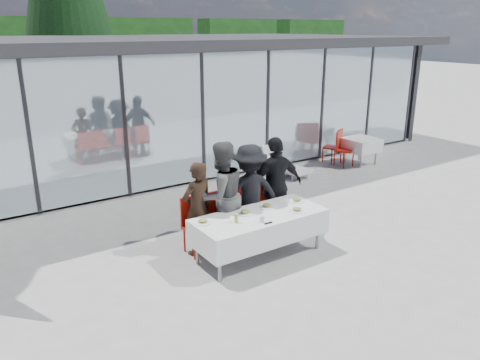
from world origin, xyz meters
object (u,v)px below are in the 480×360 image
at_px(diner_chair_b, 219,216).
at_px(plate_b, 245,213).
at_px(diner_chair_c, 247,209).
at_px(diner_a, 198,209).
at_px(diner_chair_d, 272,203).
at_px(diner_d, 276,185).
at_px(diner_chair_a, 196,222).
at_px(folded_eyeglasses, 268,223).
at_px(juice_bottle, 236,218).
at_px(dining_table, 260,226).
at_px(spare_chair_b, 335,145).
at_px(spare_chair_a, 341,147).
at_px(lounger, 282,164).
at_px(plate_extra, 297,210).
at_px(plate_c, 267,206).
at_px(spare_table_right, 361,145).
at_px(plate_a, 203,221).
at_px(plate_d, 297,200).
at_px(diner_c, 249,193).
at_px(diner_b, 221,196).

relative_size(diner_chair_b, plate_b, 3.56).
bearing_deg(diner_chair_c, diner_a, -175.33).
bearing_deg(diner_chair_d, diner_d, -90.00).
height_order(diner_chair_a, diner_chair_d, same).
bearing_deg(folded_eyeglasses, juice_bottle, 142.46).
relative_size(dining_table, spare_chair_b, 2.32).
bearing_deg(diner_chair_c, spare_chair_a, 26.27).
height_order(diner_chair_b, folded_eyeglasses, diner_chair_b).
bearing_deg(lounger, folded_eyeglasses, -131.20).
bearing_deg(plate_extra, lounger, 54.31).
distance_m(dining_table, plate_c, 0.42).
relative_size(diner_chair_a, spare_table_right, 1.13).
distance_m(diner_chair_c, folded_eyeglasses, 1.20).
relative_size(dining_table, folded_eyeglasses, 16.14).
distance_m(diner_chair_a, plate_b, 0.89).
bearing_deg(plate_a, diner_d, 13.85).
xyz_separation_m(diner_chair_a, lounger, (4.08, 2.74, -0.28)).
distance_m(folded_eyeglasses, spare_chair_b, 6.53).
relative_size(plate_b, plate_d, 1.00).
height_order(diner_chair_c, plate_c, diner_chair_c).
height_order(diner_chair_a, diner_c, diner_c).
bearing_deg(diner_b, spare_chair_b, -156.55).
bearing_deg(spare_chair_a, diner_chair_d, -150.64).
bearing_deg(plate_b, spare_chair_a, 29.46).
xyz_separation_m(diner_chair_a, spare_table_right, (6.51, 2.22, 0.02)).
relative_size(plate_c, spare_table_right, 0.32).
height_order(diner_d, spare_chair_b, diner_d).
height_order(diner_chair_d, plate_b, diner_chair_d).
distance_m(dining_table, plate_a, 1.01).
bearing_deg(juice_bottle, diner_d, 28.33).
bearing_deg(diner_c, diner_chair_d, -154.91).
height_order(diner_b, plate_b, diner_b).
distance_m(diner_b, diner_chair_c, 0.73).
height_order(plate_a, plate_b, same).
relative_size(diner_chair_b, juice_bottle, 6.58).
bearing_deg(diner_d, plate_a, 23.06).
xyz_separation_m(plate_c, spare_chair_a, (4.82, 2.96, -0.24)).
height_order(juice_bottle, folded_eyeglasses, juice_bottle).
bearing_deg(spare_table_right, diner_c, -157.12).
bearing_deg(diner_chair_b, plate_d, -26.50).
xyz_separation_m(diner_c, diner_chair_d, (0.60, 0.09, -0.35)).
height_order(diner_a, diner_chair_c, diner_a).
xyz_separation_m(diner_chair_d, lounger, (2.43, 2.74, -0.28)).
distance_m(diner_chair_a, spare_table_right, 6.88).
height_order(diner_chair_b, diner_chair_c, same).
distance_m(diner_chair_c, spare_chair_a, 5.42).
bearing_deg(plate_a, diner_chair_c, 23.73).
distance_m(diner_b, spare_chair_b, 6.20).
bearing_deg(diner_chair_b, lounger, 37.15).
bearing_deg(diner_chair_a, diner_c, -4.67).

